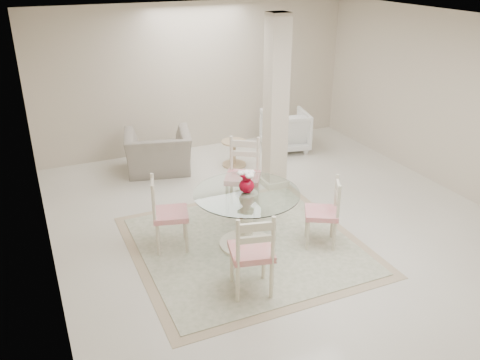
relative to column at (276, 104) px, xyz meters
name	(u,v)px	position (x,y,z in m)	size (l,w,h in m)	color
ground	(285,227)	(-0.50, -1.30, -1.35)	(7.00, 7.00, 0.00)	white
room_shell	(290,96)	(-0.50, -1.30, 0.51)	(6.02, 7.02, 2.71)	beige
column	(276,104)	(0.00, 0.00, 0.00)	(0.30, 0.30, 2.70)	beige
area_rug	(246,245)	(-1.19, -1.53, -1.34)	(2.85, 2.85, 0.02)	tan
dining_table	(246,219)	(-1.19, -1.53, -0.96)	(1.32, 1.32, 0.76)	#F3EBC7
red_vase	(247,182)	(-1.19, -1.53, -0.44)	(0.22, 0.21, 0.29)	#9C041A
dining_chair_east	(327,208)	(-0.25, -1.91, -0.82)	(0.55, 0.55, 1.01)	beige
dining_chair_north	(243,170)	(-0.80, -0.58, -0.72)	(0.65, 0.65, 1.19)	beige
dining_chair_west	(164,209)	(-2.14, -1.17, -0.78)	(0.52, 0.52, 1.07)	beige
dining_chair_south	(253,248)	(-1.55, -2.49, -0.75)	(0.54, 0.54, 1.13)	#F5ECC9
recliner_taupe	(158,152)	(-1.55, 1.30, -1.00)	(1.09, 0.95, 0.71)	gray
armchair_white	(285,130)	(0.95, 1.38, -0.97)	(0.81, 0.83, 0.76)	white
side_table	(234,154)	(-0.26, 1.03, -1.14)	(0.44, 0.44, 0.46)	#D4BB82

